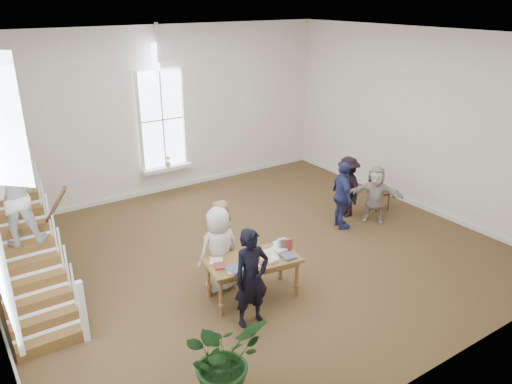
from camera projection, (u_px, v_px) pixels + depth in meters
ground at (253, 252)px, 10.82m from camera, size 10.00×10.00×0.00m
room_shell at (167, 177)px, 14.06m from camera, size 10.49×10.00×10.00m
staircase at (18, 220)px, 8.55m from camera, size 1.10×4.10×2.92m
library_table at (253, 263)px, 8.99m from camera, size 1.79×1.10×0.85m
police_officer at (251, 278)px, 8.20m from camera, size 0.66×0.45×1.75m
elderly_woman at (219, 249)px, 9.23m from camera, size 0.81×0.53×1.64m
person_yellow at (220, 237)px, 9.79m from camera, size 0.90×0.80×1.54m
woman_cluster_a at (342, 196)px, 11.69m from camera, size 0.71×1.04×1.63m
woman_cluster_b at (348, 187)px, 12.36m from camera, size 0.83×1.12×1.54m
woman_cluster_c at (375, 195)px, 12.04m from camera, size 1.18×1.27×1.42m
floor_plant at (223, 359)px, 6.78m from camera, size 1.27×1.16×1.21m
side_chair at (378, 188)px, 12.86m from camera, size 0.52×0.52×1.01m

